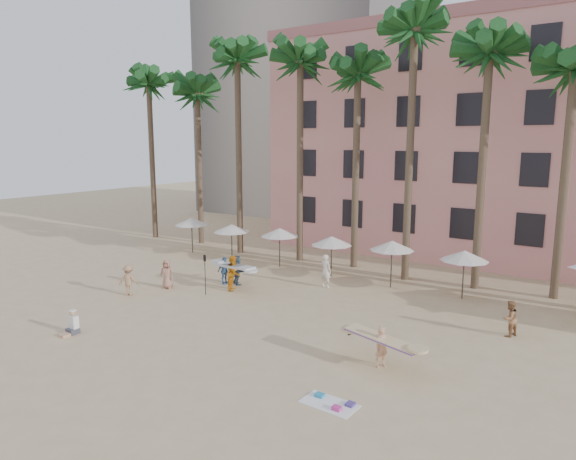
# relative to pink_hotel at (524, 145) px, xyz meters

# --- Properties ---
(ground) EXTENTS (120.00, 120.00, 0.00)m
(ground) POSITION_rel_pink_hotel_xyz_m (-7.00, -26.00, -8.00)
(ground) COLOR #D1B789
(ground) RESTS_ON ground
(pink_hotel) EXTENTS (35.00, 14.00, 16.00)m
(pink_hotel) POSITION_rel_pink_hotel_xyz_m (0.00, 0.00, 0.00)
(pink_hotel) COLOR #E99C8E
(pink_hotel) RESTS_ON ground
(palm_row) EXTENTS (44.40, 5.40, 16.30)m
(palm_row) POSITION_rel_pink_hotel_xyz_m (-6.49, -11.00, 4.97)
(palm_row) COLOR brown
(palm_row) RESTS_ON ground
(umbrella_row) EXTENTS (22.50, 2.70, 2.73)m
(umbrella_row) POSITION_rel_pink_hotel_xyz_m (-10.00, -13.50, -5.67)
(umbrella_row) COLOR #332B23
(umbrella_row) RESTS_ON ground
(beach_towel) EXTENTS (1.83, 1.05, 0.14)m
(beach_towel) POSITION_rel_pink_hotel_xyz_m (-0.17, -27.01, -7.97)
(beach_towel) COLOR white
(beach_towel) RESTS_ON ground
(carrier_yellow) EXTENTS (2.95, 1.06, 1.58)m
(carrier_yellow) POSITION_rel_pink_hotel_xyz_m (-0.01, -23.55, -7.09)
(carrier_yellow) COLOR tan
(carrier_yellow) RESTS_ON ground
(carrier_white) EXTENTS (3.07, 1.28, 1.96)m
(carrier_white) POSITION_rel_pink_hotel_xyz_m (-11.09, -19.10, -6.96)
(carrier_white) COLOR orange
(carrier_white) RESTS_ON ground
(beachgoers) EXTENTS (19.39, 8.29, 1.92)m
(beachgoers) POSITION_rel_pink_hotel_xyz_m (-10.20, -19.32, -7.15)
(beachgoers) COLOR tan
(beachgoers) RESTS_ON ground
(paddle) EXTENTS (0.18, 0.04, 2.23)m
(paddle) POSITION_rel_pink_hotel_xyz_m (-11.74, -20.71, -6.59)
(paddle) COLOR black
(paddle) RESTS_ON ground
(seated_man) EXTENTS (0.47, 0.82, 1.06)m
(seated_man) POSITION_rel_pink_hotel_xyz_m (-12.50, -28.23, -7.63)
(seated_man) COLOR #3F3F4C
(seated_man) RESTS_ON ground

